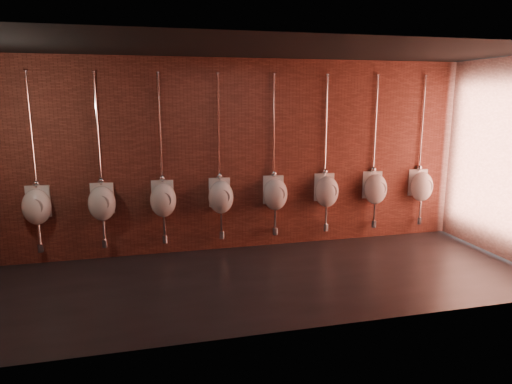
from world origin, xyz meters
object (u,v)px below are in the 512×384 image
urinal_7 (375,188)px  urinal_5 (275,193)px  urinal_6 (327,191)px  urinal_8 (421,186)px  urinal_2 (102,202)px  urinal_4 (221,196)px  urinal_1 (37,206)px  urinal_3 (163,199)px

urinal_7 → urinal_5: bearing=180.0°
urinal_6 → urinal_8: (1.88, 0.00, 0.00)m
urinal_2 → urinal_8: 5.65m
urinal_5 → urinal_7: (1.88, 0.00, 0.00)m
urinal_2 → urinal_6: 3.77m
urinal_2 → urinal_6: bearing=0.0°
urinal_4 → urinal_7: (2.82, 0.00, 0.00)m
urinal_1 → urinal_2: same height
urinal_4 → urinal_8: size_ratio=1.00×
urinal_6 → urinal_3: bearing=180.0°
urinal_1 → urinal_6: bearing=0.0°
urinal_5 → urinal_8: (2.82, 0.00, 0.00)m
urinal_4 → urinal_6: (1.88, 0.00, 0.00)m
urinal_4 → urinal_5: 0.94m
urinal_2 → urinal_7: (4.71, 0.00, 0.00)m
urinal_4 → urinal_3: bearing=180.0°
urinal_1 → urinal_2: size_ratio=1.00×
urinal_1 → urinal_3: bearing=0.0°
urinal_4 → urinal_7: 2.82m
urinal_3 → urinal_4: size_ratio=1.00×
urinal_1 → urinal_4: size_ratio=1.00×
urinal_5 → urinal_8: same height
urinal_6 → urinal_7: (0.94, 0.00, 0.00)m
urinal_3 → urinal_6: bearing=0.0°
urinal_3 → urinal_8: size_ratio=1.00×
urinal_2 → urinal_7: bearing=0.0°
urinal_2 → urinal_8: bearing=0.0°
urinal_1 → urinal_4: bearing=0.0°
urinal_7 → urinal_8: 0.94m
urinal_2 → urinal_3: (0.94, 0.00, 0.00)m
urinal_2 → urinal_4: size_ratio=1.00×
urinal_8 → urinal_5: bearing=180.0°
urinal_2 → urinal_8: size_ratio=1.00×
urinal_6 → urinal_4: bearing=180.0°
urinal_2 → urinal_5: size_ratio=1.00×
urinal_5 → urinal_7: bearing=0.0°
urinal_2 → urinal_7: 4.71m
urinal_7 → urinal_8: (0.94, 0.00, 0.00)m
urinal_5 → urinal_6: same height
urinal_5 → urinal_4: bearing=180.0°
urinal_3 → urinal_6: same height
urinal_1 → urinal_7: 5.65m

